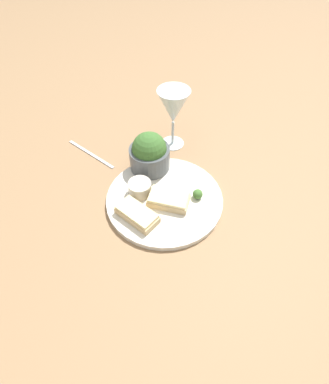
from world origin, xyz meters
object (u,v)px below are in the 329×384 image
Objects in this scene: cheese_toast_far at (137,214)px; fork at (91,154)px; salad_bowl at (149,154)px; sauce_ramekin at (140,188)px; cheese_toast_near at (169,199)px; wine_glass at (173,108)px.

fork is at bearing -43.79° from cheese_toast_far.
salad_bowl is 0.94× the size of cheese_toast_far.
sauce_ramekin reaches higher than cheese_toast_near.
salad_bowl reaches higher than cheese_toast_far.
salad_bowl is 0.18m from cheese_toast_far.
salad_bowl is at bearing -89.05° from sauce_ramekin.
salad_bowl is at bearing 173.51° from fork.
sauce_ramekin is 0.33× the size of wine_glass.
sauce_ramekin reaches higher than fork.
cheese_toast_near is 0.58× the size of fork.
cheese_toast_far is at bearing 136.21° from fork.
salad_bowl reaches higher than fork.
fork is (0.27, -0.13, -0.02)m from cheese_toast_near.
fork is (0.19, -0.12, -0.03)m from sauce_ramekin.
cheese_toast_far is at bearing 102.22° from sauce_ramekin.
cheese_toast_near is 0.86× the size of cheese_toast_far.
cheese_toast_near is at bearing 100.56° from wine_glass.
wine_glass is (0.05, -0.24, 0.10)m from cheese_toast_near.
cheese_toast_far is 0.29m from fork.
wine_glass is at bearing -79.44° from cheese_toast_near.
cheese_toast_near and cheese_toast_far have the same top height.
fork is (0.22, 0.11, -0.12)m from wine_glass.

